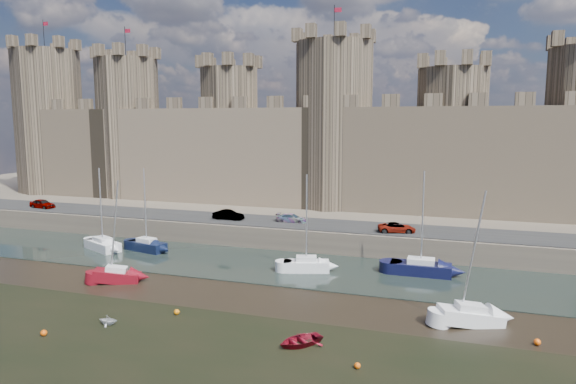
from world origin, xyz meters
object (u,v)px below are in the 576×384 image
object	(u,v)px
sailboat_1	(147,245)
car_0	(42,204)
sailboat_0	(103,244)
sailboat_4	(117,275)
sailboat_3	(421,267)
car_2	(292,218)
sailboat_2	(306,264)
sailboat_5	(470,315)
car_3	(397,228)
car_1	(228,215)

from	to	relation	value
sailboat_1	car_0	bearing A→B (deg)	172.84
sailboat_0	sailboat_4	world-z (taller)	sailboat_4
sailboat_3	car_2	bearing A→B (deg)	150.94
car_0	sailboat_3	xyz separation A→B (m)	(52.08, -7.28, -2.39)
car_2	sailboat_4	size ratio (longest dim) A/B	0.39
sailboat_2	sailboat_5	distance (m)	17.39
sailboat_3	sailboat_5	bearing A→B (deg)	-69.71
car_3	sailboat_4	distance (m)	29.39
car_1	sailboat_2	world-z (taller)	sailboat_2
car_3	sailboat_0	xyz separation A→B (m)	(-32.04, -8.51, -2.32)
car_3	sailboat_3	xyz separation A→B (m)	(3.09, -6.82, -2.29)
sailboat_0	sailboat_2	xyz separation A→B (m)	(24.41, -0.77, 0.03)
sailboat_3	sailboat_4	bearing A→B (deg)	-157.59
car_0	sailboat_3	distance (m)	52.64
car_1	sailboat_5	bearing A→B (deg)	-123.53
car_1	car_2	bearing A→B (deg)	-82.31
sailboat_2	car_0	bearing A→B (deg)	149.73
car_1	car_3	distance (m)	20.66
car_2	sailboat_1	xyz separation A→B (m)	(-14.34, -9.13, -2.28)
car_2	sailboat_0	distance (m)	22.04
car_0	sailboat_3	world-z (taller)	sailboat_3
car_0	car_1	size ratio (longest dim) A/B	1.02
car_0	car_1	bearing A→B (deg)	-80.67
car_1	sailboat_0	world-z (taller)	sailboat_0
car_0	sailboat_4	world-z (taller)	sailboat_4
car_2	sailboat_2	world-z (taller)	sailboat_2
car_1	car_2	distance (m)	7.98
sailboat_3	sailboat_4	world-z (taller)	sailboat_3
car_2	sailboat_1	distance (m)	17.16
sailboat_4	sailboat_5	size ratio (longest dim) A/B	0.96
car_3	sailboat_3	bearing A→B (deg)	-169.79
sailboat_2	car_1	bearing A→B (deg)	125.00
sailboat_1	sailboat_2	xyz separation A→B (m)	(19.43, -2.00, 0.02)
car_2	sailboat_3	bearing A→B (deg)	-119.36
sailboat_4	car_3	bearing A→B (deg)	13.62
sailboat_2	sailboat_0	bearing A→B (deg)	161.17
car_3	sailboat_0	bearing A→B (deg)	90.68
sailboat_0	sailboat_2	world-z (taller)	sailboat_2
car_2	sailboat_5	xyz separation A→B (m)	(20.06, -19.98, -2.32)
car_0	car_3	xyz separation A→B (m)	(48.99, -0.46, -0.10)
car_1	sailboat_3	xyz separation A→B (m)	(23.74, -7.70, -2.36)
sailboat_1	sailboat_4	size ratio (longest dim) A/B	0.99
car_2	sailboat_0	bearing A→B (deg)	117.60
sailboat_0	sailboat_3	world-z (taller)	sailboat_3
car_2	sailboat_3	xyz separation A→B (m)	(15.81, -8.68, -2.26)
sailboat_1	sailboat_3	world-z (taller)	sailboat_3
car_2	car_0	bearing A→B (deg)	91.60
sailboat_0	sailboat_5	distance (m)	40.54
car_3	sailboat_3	distance (m)	7.83
sailboat_0	sailboat_1	bearing A→B (deg)	38.74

